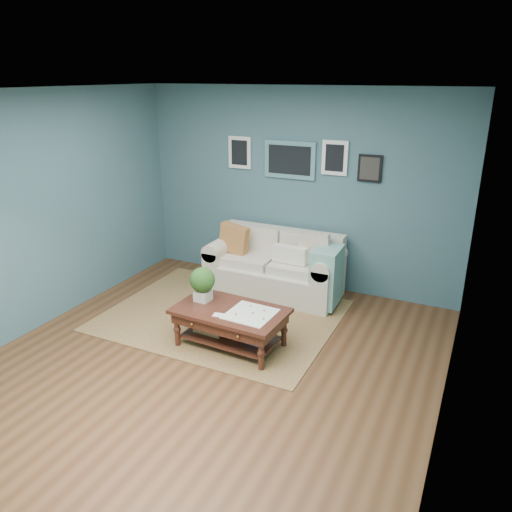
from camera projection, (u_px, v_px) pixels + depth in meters
The scene contains 4 objects.
room_shell at pixel (204, 240), 4.70m from camera, with size 5.00×5.02×2.70m.
area_rug at pixel (222, 315), 6.21m from camera, with size 2.76×2.21×0.01m, color brown.
loveseat at pixel (280, 267), 6.71m from camera, with size 1.83×0.83×0.94m.
coffee_table at pixel (226, 314), 5.43m from camera, with size 1.23×0.75×0.84m.
Camera 1 is at (2.37, -3.76, 2.84)m, focal length 35.00 mm.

